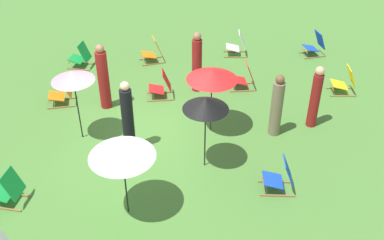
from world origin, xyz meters
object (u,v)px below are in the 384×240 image
Objects in this scene: umbrella_0 at (73,76)px; deckchair_5 at (8,190)px; deckchair_3 at (237,45)px; person_0 at (197,63)px; deckchair_8 at (162,86)px; deckchair_9 at (153,51)px; deckchair_2 at (345,82)px; umbrella_1 at (212,75)px; deckchair_6 at (315,45)px; person_1 at (103,78)px; deckchair_10 at (280,177)px; deckchair_7 at (244,77)px; deckchair_1 at (62,92)px; deckchair_0 at (81,57)px; person_3 at (277,107)px; umbrella_3 at (122,150)px; umbrella_2 at (206,104)px; person_4 at (128,118)px; person_2 at (315,97)px.

deckchair_5 is at bearing -27.32° from umbrella_0.
person_0 reaches higher than deckchair_3.
deckchair_9 is (-2.26, -0.27, 0.00)m from deckchair_8.
deckchair_2 is 4.57m from umbrella_1.
person_1 reaches higher than deckchair_6.
umbrella_1 reaches higher than deckchair_8.
deckchair_8 and deckchair_10 have the same top height.
deckchair_7 is 0.46× the size of person_0.
deckchair_6 is at bearing -145.87° from person_1.
deckchair_9 is 0.45× the size of person_1.
deckchair_10 is (4.05, 2.55, 0.00)m from deckchair_8.
deckchair_9 is at bearing -126.33° from deckchair_7.
deckchair_10 is at bearing 104.00° from deckchair_5.
deckchair_3 is at bearing 110.05° from deckchair_1.
deckchair_8 is at bearing -6.16° from deckchair_9.
deckchair_0 is at bearing -100.93° from deckchair_2.
person_3 reaches higher than deckchair_5.
person_0 is (-4.88, 1.75, -0.74)m from umbrella_3.
deckchair_7 is 0.45× the size of umbrella_2.
person_0 reaches higher than deckchair_1.
person_0 is 3.31m from person_4.
deckchair_10 is at bearing 149.64° from person_1.
umbrella_2 is at bearing 66.79° from umbrella_0.
umbrella_0 is 1.72m from person_1.
umbrella_3 is at bearing -130.84° from person_4.
person_3 is at bearing 88.54° from umbrella_0.
deckchair_6 is at bearing 68.02° from person_2.
umbrella_0 reaches higher than umbrella_2.
deckchair_0 and deckchair_3 have the same top height.
umbrella_1 reaches higher than deckchair_9.
deckchair_6 and deckchair_9 have the same top height.
umbrella_2 reaches higher than deckchair_2.
deckchair_8 is 0.45× the size of umbrella_2.
person_2 is at bearing -60.37° from person_3.
umbrella_0 is 1.07× the size of umbrella_3.
deckchair_7 is at bearing 23.70° from person_3.
person_3 is at bearing -35.75° from person_4.
deckchair_1 is at bearing 86.24° from person_3.
person_1 is at bearing 54.53° from person_0.
deckchair_3 is at bearing -174.23° from deckchair_10.
deckchair_6 is (-0.42, 7.72, 0.00)m from deckchair_0.
deckchair_2 is 7.61m from umbrella_3.
person_1 reaches higher than person_4.
person_3 is (4.21, 3.14, 0.44)m from deckchair_9.
person_1 reaches higher than umbrella_2.
deckchair_6 is 0.47× the size of umbrella_3.
person_1 is at bearing 68.61° from person_4.
deckchair_3 is 7.91m from umbrella_3.
person_3 is (1.88, -2.46, 0.44)m from deckchair_2.
deckchair_10 is (6.48, -2.61, 0.00)m from deckchair_6.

